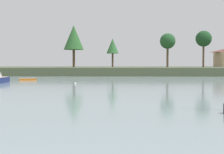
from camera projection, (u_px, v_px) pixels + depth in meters
The scene contains 7 objects.
far_shore_bank at pixel (106, 70), 100.30m from camera, with size 231.84×55.38×2.07m, color #4C563D.
dinghy_orange at pixel (28, 80), 54.58m from camera, with size 3.34×2.24×0.58m.
mooring_buoy_white at pixel (75, 83), 44.91m from camera, with size 0.35×0.35×0.41m.
shore_tree_center_right at pixel (168, 41), 86.50m from camera, with size 4.46×4.46×9.79m.
shore_tree_inland_a at pixel (74, 38), 89.15m from camera, with size 5.92×5.92×12.48m.
shore_tree_inland_c at pixel (113, 46), 95.40m from camera, with size 3.89×3.89×9.10m.
shore_tree_far_right at pixel (204, 39), 88.97m from camera, with size 4.70×4.70×10.81m.
Camera 1 is at (4.76, -5.93, 2.92)m, focal length 48.18 mm.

